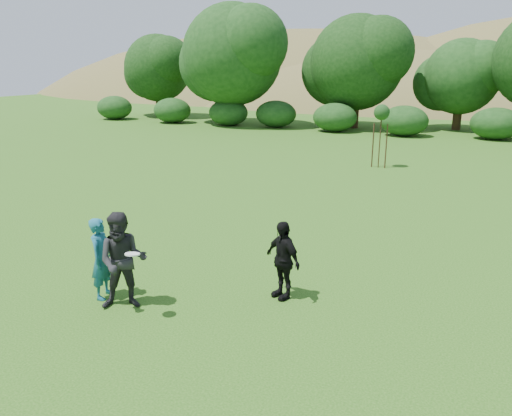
{
  "coord_description": "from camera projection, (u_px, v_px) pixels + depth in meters",
  "views": [
    {
      "loc": [
        5.0,
        -7.86,
        4.56
      ],
      "look_at": [
        0.0,
        3.0,
        1.1
      ],
      "focal_mm": 35.0,
      "sensor_mm": 36.0,
      "label": 1
    }
  ],
  "objects": [
    {
      "name": "frisbee",
      "position": [
        132.0,
        254.0,
        8.92
      ],
      "size": [
        0.27,
        0.27,
        0.06
      ],
      "color": "white",
      "rests_on": "ground"
    },
    {
      "name": "player_black",
      "position": [
        283.0,
        260.0,
        9.93
      ],
      "size": [
        1.02,
        0.8,
        1.61
      ],
      "primitive_type": "imported",
      "rotation": [
        0.0,
        0.0,
        -0.5
      ],
      "color": "black",
      "rests_on": "ground"
    },
    {
      "name": "tree_row",
      "position": [
        465.0,
        59.0,
        32.52
      ],
      "size": [
        53.92,
        10.38,
        9.62
      ],
      "color": "#3A2616",
      "rests_on": "ground"
    },
    {
      "name": "ground",
      "position": [
        194.0,
        297.0,
        10.14
      ],
      "size": [
        120.0,
        120.0,
        0.0
      ],
      "primitive_type": "plane",
      "color": "#19470C",
      "rests_on": "ground"
    },
    {
      "name": "sapling",
      "position": [
        382.0,
        114.0,
        22.19
      ],
      "size": [
        0.7,
        0.7,
        2.85
      ],
      "color": "#382516",
      "rests_on": "ground"
    },
    {
      "name": "player_teal",
      "position": [
        102.0,
        258.0,
        9.93
      ],
      "size": [
        0.52,
        0.68,
        1.67
      ],
      "primitive_type": "imported",
      "rotation": [
        0.0,
        0.0,
        1.79
      ],
      "color": "#1A5E76",
      "rests_on": "ground"
    },
    {
      "name": "hillside",
      "position": [
        438.0,
        181.0,
        73.42
      ],
      "size": [
        150.0,
        72.0,
        52.0
      ],
      "color": "olive",
      "rests_on": "ground"
    },
    {
      "name": "player_grey",
      "position": [
        123.0,
        261.0,
        9.47
      ],
      "size": [
        1.17,
        1.1,
        1.92
      ],
      "primitive_type": "imported",
      "rotation": [
        0.0,
        0.0,
        0.53
      ],
      "color": "#242426",
      "rests_on": "ground"
    }
  ]
}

